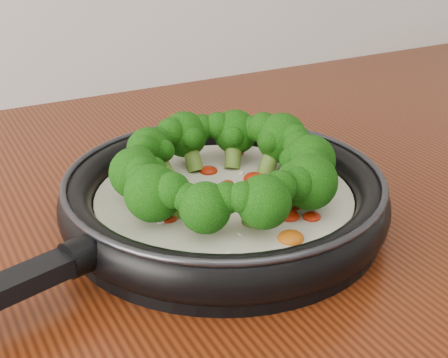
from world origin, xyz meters
TOP-DOWN VIEW (x-y plane):
  - skillet at (0.02, 1.03)m, footprint 0.53×0.40m

SIDE VIEW (x-z plane):
  - skillet at x=0.02m, z-range 0.89..0.98m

